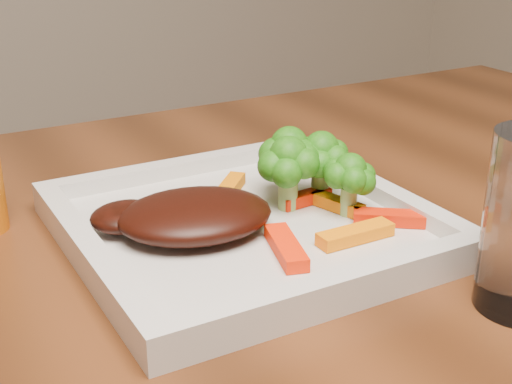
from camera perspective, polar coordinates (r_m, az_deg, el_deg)
plate at (r=0.57m, az=-0.88°, el=-3.07°), size 0.27×0.27×0.01m
steak at (r=0.55m, az=-4.89°, el=-1.86°), size 0.14×0.11×0.03m
broccoli_0 at (r=0.61m, az=2.65°, el=2.67°), size 0.07×0.07×0.07m
broccoli_1 at (r=0.61m, az=5.22°, el=2.37°), size 0.07×0.07×0.06m
broccoli_2 at (r=0.58m, az=7.50°, el=0.90°), size 0.06×0.06×0.06m
broccoli_3 at (r=0.58m, az=2.60°, el=1.49°), size 0.07×0.07×0.06m
carrot_0 at (r=0.54m, az=7.95°, el=-3.37°), size 0.06×0.02×0.01m
carrot_1 at (r=0.57m, az=10.82°, el=-2.04°), size 0.06×0.05×0.01m
carrot_2 at (r=0.52m, az=2.42°, el=-4.43°), size 0.03×0.07×0.01m
carrot_4 at (r=0.62m, az=-2.11°, el=0.36°), size 0.05×0.05×0.01m
carrot_5 at (r=0.59m, az=6.52°, el=-0.97°), size 0.03×0.05×0.01m
carrot_6 at (r=0.60m, az=3.99°, el=-0.48°), size 0.05×0.02×0.01m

